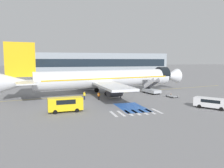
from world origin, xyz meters
TOP-DOWN VIEW (x-y plane):
  - ground_plane at (0.00, 0.00)m, footprint 600.00×600.00m
  - apron_leadline_yellow at (1.90, 0.53)m, footprint 76.83×14.54m
  - apron_stand_patch_blue at (1.90, -15.46)m, footprint 4.35×8.05m
  - apron_walkway_bar_0 at (-2.30, -19.00)m, footprint 0.44×3.60m
  - apron_walkway_bar_1 at (-1.10, -19.00)m, footprint 0.44×3.60m
  - apron_walkway_bar_2 at (0.10, -19.00)m, footprint 0.44×3.60m
  - apron_walkway_bar_3 at (1.30, -19.00)m, footprint 0.44×3.60m
  - apron_walkway_bar_4 at (2.50, -19.00)m, footprint 0.44×3.60m
  - apron_walkway_bar_5 at (3.70, -19.00)m, footprint 0.44×3.60m
  - apron_walkway_bar_6 at (4.90, -19.00)m, footprint 0.44×3.60m
  - airliner at (1.28, 0.41)m, footprint 44.75×32.86m
  - boarding_stairs_forward at (11.97, -2.27)m, footprint 3.04×5.49m
  - fuel_tanker at (-5.81, 20.02)m, footprint 10.10×3.49m
  - service_van_0 at (14.34, -19.94)m, footprint 4.71×5.43m
  - service_van_1 at (-9.14, -15.80)m, footprint 5.39×2.20m
  - baggage_cart at (13.98, -8.27)m, footprint 1.96×2.83m
  - ground_crew_0 at (1.48, -2.59)m, footprint 0.37×0.48m
  - ground_crew_1 at (-1.98, -7.17)m, footprint 0.45×0.48m
  - ground_crew_2 at (-4.74, -5.95)m, footprint 0.47×0.32m
  - ground_crew_3 at (3.01, -6.18)m, footprint 0.28×0.46m
  - traffic_cone_0 at (14.96, -6.16)m, footprint 0.42×0.42m
  - terminal_building at (15.01, 72.99)m, footprint 80.62×12.10m

SIDE VIEW (x-z plane):
  - ground_plane at x=0.00m, z-range 0.00..0.00m
  - apron_leadline_yellow at x=1.90m, z-range 0.00..0.01m
  - apron_stand_patch_blue at x=1.90m, z-range 0.00..0.01m
  - apron_walkway_bar_0 at x=-2.30m, z-range 0.00..0.01m
  - apron_walkway_bar_1 at x=-1.10m, z-range 0.00..0.01m
  - apron_walkway_bar_2 at x=0.10m, z-range 0.00..0.01m
  - apron_walkway_bar_3 at x=1.30m, z-range 0.00..0.01m
  - apron_walkway_bar_4 at x=2.50m, z-range 0.00..0.01m
  - apron_walkway_bar_5 at x=3.70m, z-range 0.00..0.01m
  - apron_walkway_bar_6 at x=4.90m, z-range 0.00..0.01m
  - traffic_cone_0 at x=14.96m, z-range 0.00..0.47m
  - baggage_cart at x=13.98m, z-range -0.18..0.69m
  - ground_crew_1 at x=-1.98m, z-range 0.12..1.76m
  - ground_crew_2 at x=-4.74m, z-range 0.12..1.78m
  - boarding_stairs_forward at x=11.97m, z-range -1.01..2.98m
  - ground_crew_0 at x=1.48m, z-range 0.13..1.89m
  - service_van_0 at x=14.34m, z-range 0.20..1.98m
  - ground_crew_3 at x=3.01m, z-range 0.15..2.02m
  - service_van_1 at x=-9.14m, z-range 0.22..2.48m
  - fuel_tanker at x=-5.81m, z-range 0.03..3.68m
  - airliner at x=1.28m, z-range -2.17..9.39m
  - terminal_building at x=15.01m, z-range 0.00..11.88m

